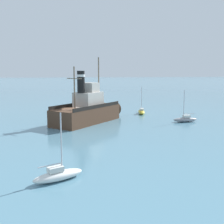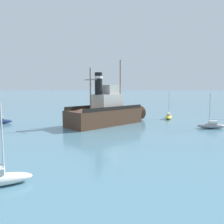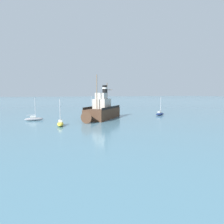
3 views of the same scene
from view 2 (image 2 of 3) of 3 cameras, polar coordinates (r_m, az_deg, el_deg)
The scene contains 4 objects.
ground_plane at distance 34.82m, azimuth -5.92°, elevation -3.41°, with size 600.00×600.00×0.00m, color teal.
old_tugboat at distance 36.16m, azimuth -1.02°, elevation -0.09°, with size 13.04×12.04×9.90m.
sailboat_yellow at distance 43.25m, azimuth 13.46°, elevation -1.07°, with size 3.92×1.67×4.90m.
sailboat_grey at distance 35.52m, azimuth 22.78°, elevation -2.99°, with size 1.17×3.82×4.90m.
Camera 2 is at (33.65, 6.72, 5.92)m, focal length 38.00 mm.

